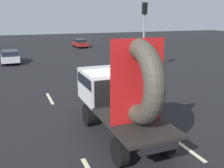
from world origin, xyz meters
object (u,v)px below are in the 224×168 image
(flatbed_truck, at_px, (119,91))
(traffic_light, at_px, (144,28))
(distant_sedan, at_px, (10,56))
(oncoming_car, at_px, (80,43))

(flatbed_truck, relative_size, traffic_light, 0.97)
(distant_sedan, relative_size, traffic_light, 0.69)
(flatbed_truck, relative_size, oncoming_car, 1.45)
(oncoming_car, bearing_deg, distant_sedan, -133.77)
(distant_sedan, distance_m, traffic_light, 14.03)
(traffic_light, bearing_deg, oncoming_car, 89.97)
(flatbed_truck, relative_size, distant_sedan, 1.40)
(traffic_light, bearing_deg, distant_sedan, 137.43)
(flatbed_truck, height_order, distant_sedan, flatbed_truck)
(distant_sedan, distance_m, oncoming_car, 14.60)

